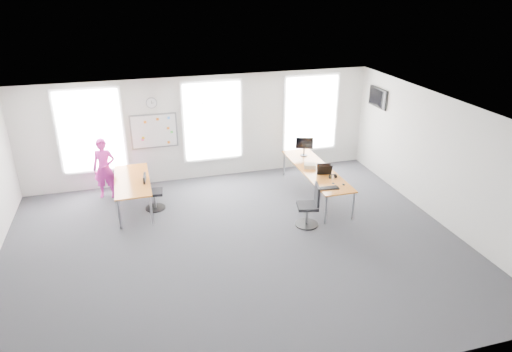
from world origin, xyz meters
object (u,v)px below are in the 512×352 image
object	(u,v)px
headphones	(333,176)
chair_right	(310,208)
desk_right	(316,171)
monitor	(304,145)
desk_left	(132,182)
person	(104,168)
keyboard	(329,188)
chair_left	(152,194)

from	to	relation	value
headphones	chair_right	bearing A→B (deg)	-144.70
desk_right	monitor	distance (m)	1.09
monitor	desk_left	bearing A→B (deg)	-155.31
desk_right	person	size ratio (longest dim) A/B	1.92
desk_left	chair_right	world-z (taller)	chair_right
keyboard	desk_right	bearing A→B (deg)	90.67
person	monitor	size ratio (longest dim) A/B	2.97
person	desk_left	bearing A→B (deg)	-41.03
chair_right	monitor	distance (m)	2.70
person	keyboard	size ratio (longest dim) A/B	3.48
chair_right	keyboard	bearing A→B (deg)	127.30
chair_right	keyboard	world-z (taller)	chair_right
desk_left	headphones	size ratio (longest dim) A/B	10.97
desk_left	keyboard	size ratio (longest dim) A/B	4.56
desk_right	keyboard	distance (m)	1.22
desk_left	person	size ratio (longest dim) A/B	1.31
chair_right	monitor	xyz separation A→B (m)	(0.81, 2.49, 0.64)
person	headphones	distance (m)	5.99
desk_right	headphones	bearing A→B (deg)	-75.61
chair_right	monitor	bearing A→B (deg)	175.10
headphones	desk_right	bearing A→B (deg)	98.70
person	keyboard	bearing A→B (deg)	-15.79
chair_left	person	distance (m)	1.60
desk_right	desk_left	xyz separation A→B (m)	(-4.75, 0.60, -0.00)
desk_left	chair_right	size ratio (longest dim) A/B	2.05
headphones	chair_left	bearing A→B (deg)	160.76
chair_left	desk_left	bearing A→B (deg)	73.16
chair_right	keyboard	size ratio (longest dim) A/B	2.22
desk_right	monitor	size ratio (longest dim) A/B	5.71
chair_right	headphones	bearing A→B (deg)	144.15
desk_left	desk_right	bearing A→B (deg)	-7.24
desk_right	keyboard	world-z (taller)	keyboard
chair_left	monitor	world-z (taller)	monitor
chair_right	headphones	world-z (taller)	chair_right
desk_left	monitor	bearing A→B (deg)	4.92
chair_right	chair_left	distance (m)	4.01
chair_left	monitor	size ratio (longest dim) A/B	1.73
chair_right	desk_right	bearing A→B (deg)	165.92
keyboard	monitor	bearing A→B (deg)	92.87
monitor	chair_right	bearing A→B (deg)	-88.30
desk_left	person	world-z (taller)	person
desk_left	chair_left	world-z (taller)	chair_left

